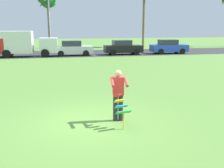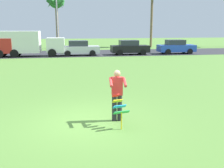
% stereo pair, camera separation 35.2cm
% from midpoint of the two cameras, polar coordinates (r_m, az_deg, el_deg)
% --- Properties ---
extents(ground_plane, '(120.00, 120.00, 0.00)m').
position_cam_midpoint_polar(ground_plane, '(8.96, -6.00, -8.16)').
color(ground_plane, '#568438').
extents(road_strip, '(120.00, 8.00, 0.01)m').
position_cam_midpoint_polar(road_strip, '(31.36, -10.38, 6.46)').
color(road_strip, '#2D2D33').
rests_on(road_strip, ground).
extents(person_kite_flyer, '(0.59, 0.69, 1.73)m').
position_cam_midpoint_polar(person_kite_flyer, '(8.76, 0.20, -2.04)').
color(person_kite_flyer, '#26262B').
rests_on(person_kite_flyer, ground).
extents(kite_held, '(0.53, 0.69, 1.03)m').
position_cam_midpoint_polar(kite_held, '(8.25, 0.80, -4.99)').
color(kite_held, red).
rests_on(kite_held, ground).
extents(parked_truck_white_box, '(6.75, 2.23, 2.62)m').
position_cam_midpoint_polar(parked_truck_white_box, '(29.09, -19.56, 8.29)').
color(parked_truck_white_box, silver).
rests_on(parked_truck_white_box, ground).
extents(parked_car_silver, '(4.20, 1.84, 1.60)m').
position_cam_midpoint_polar(parked_car_silver, '(28.93, -8.83, 7.56)').
color(parked_car_silver, silver).
rests_on(parked_car_silver, ground).
extents(parked_car_black, '(4.21, 1.85, 1.60)m').
position_cam_midpoint_polar(parked_car_black, '(29.75, 2.03, 7.83)').
color(parked_car_black, black).
rests_on(parked_car_black, ground).
extents(parked_car_blue, '(4.20, 1.84, 1.60)m').
position_cam_midpoint_polar(parked_car_blue, '(31.50, 11.79, 7.83)').
color(parked_car_blue, '#2347B7').
rests_on(parked_car_blue, ground).
extents(palm_tree_right_near, '(2.58, 2.71, 7.62)m').
position_cam_midpoint_polar(palm_tree_right_near, '(39.27, -13.88, 16.63)').
color(palm_tree_right_near, brown).
rests_on(palm_tree_right_near, ground).
extents(streetlight_pole, '(0.24, 1.65, 7.00)m').
position_cam_midpoint_polar(streetlight_pole, '(36.11, -13.63, 13.42)').
color(streetlight_pole, '#9E9EA3').
rests_on(streetlight_pole, ground).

